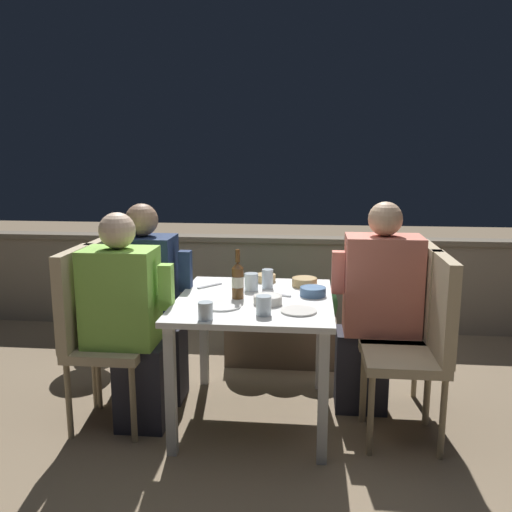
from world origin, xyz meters
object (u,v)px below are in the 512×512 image
(chair_left_near, at_px, (91,323))
(chair_right_far, at_px, (411,314))
(chair_right_near, at_px, (425,334))
(potted_plant, at_px, (98,289))
(beer_bottle, at_px, (238,280))
(person_navy_jumper, at_px, (151,303))
(person_coral_top, at_px, (375,308))
(person_green_blouse, at_px, (128,322))
(chair_left_far, at_px, (118,305))

(chair_left_near, relative_size, chair_right_far, 1.00)
(chair_right_near, relative_size, potted_plant, 1.21)
(chair_left_near, xyz_separation_m, chair_right_far, (1.74, 0.34, 0.00))
(beer_bottle, xyz_separation_m, potted_plant, (-1.15, 0.87, -0.31))
(person_navy_jumper, bearing_deg, person_coral_top, -0.32)
(chair_right_far, relative_size, beer_bottle, 3.63)
(person_coral_top, xyz_separation_m, potted_plant, (-1.91, 0.67, -0.11))
(chair_right_far, xyz_separation_m, beer_bottle, (-0.96, -0.19, 0.22))
(beer_bottle, bearing_deg, person_green_blouse, -165.91)
(beer_bottle, bearing_deg, person_navy_jumper, 159.89)
(chair_right_far, xyz_separation_m, person_coral_top, (-0.20, 0.00, 0.03))
(person_navy_jumper, bearing_deg, chair_left_far, -180.00)
(chair_right_far, relative_size, person_coral_top, 0.81)
(chair_left_far, bearing_deg, chair_left_near, -93.65)
(chair_right_far, bearing_deg, beer_bottle, -168.64)
(person_green_blouse, height_order, person_coral_top, person_coral_top)
(potted_plant, bearing_deg, chair_left_near, -69.80)
(chair_right_far, bearing_deg, chair_right_near, -88.89)
(person_green_blouse, xyz_separation_m, person_coral_top, (1.33, 0.34, 0.01))
(person_navy_jumper, bearing_deg, chair_right_near, -12.71)
(person_navy_jumper, bearing_deg, beer_bottle, -20.11)
(person_green_blouse, bearing_deg, chair_right_near, 0.06)
(chair_left_far, relative_size, beer_bottle, 3.63)
(chair_left_near, xyz_separation_m, potted_plant, (-0.37, 1.01, -0.08))
(chair_left_far, relative_size, person_coral_top, 0.81)
(chair_left_near, xyz_separation_m, person_coral_top, (1.54, 0.34, 0.03))
(chair_left_far, relative_size, chair_right_far, 1.00)
(chair_right_far, distance_m, person_coral_top, 0.21)
(person_green_blouse, distance_m, person_coral_top, 1.37)
(person_green_blouse, distance_m, chair_right_far, 1.57)
(beer_bottle, bearing_deg, potted_plant, 142.94)
(person_green_blouse, xyz_separation_m, chair_right_near, (1.54, 0.00, -0.01))
(person_coral_top, relative_size, beer_bottle, 4.51)
(chair_left_far, height_order, person_navy_jumper, person_navy_jumper)
(chair_left_near, bearing_deg, person_navy_jumper, 56.67)
(chair_left_near, distance_m, beer_bottle, 0.82)
(person_green_blouse, relative_size, beer_bottle, 4.37)
(chair_left_near, distance_m, potted_plant, 1.08)
(chair_left_far, distance_m, chair_right_near, 1.76)
(chair_left_far, height_order, person_coral_top, person_coral_top)
(chair_right_near, bearing_deg, person_navy_jumper, 167.29)
(person_navy_jumper, distance_m, chair_right_far, 1.51)
(chair_left_far, height_order, potted_plant, chair_left_far)
(person_coral_top, bearing_deg, chair_left_near, -167.63)
(chair_left_far, bearing_deg, person_coral_top, -0.28)
(chair_left_far, height_order, beer_bottle, chair_left_far)
(chair_right_near, distance_m, beer_bottle, 1.01)
(chair_left_near, relative_size, potted_plant, 1.21)
(person_coral_top, distance_m, potted_plant, 2.03)
(chair_right_near, height_order, person_coral_top, person_coral_top)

